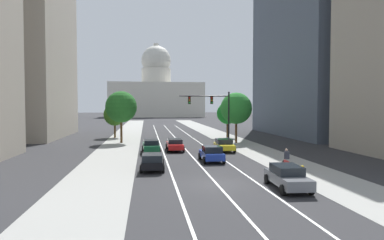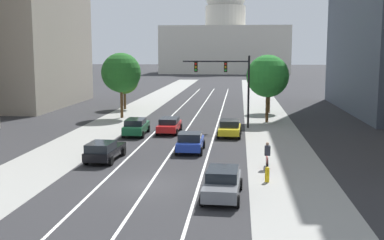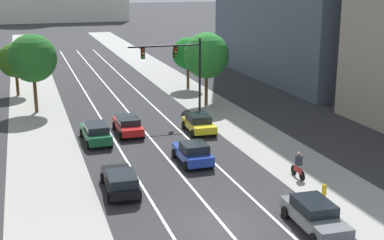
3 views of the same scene
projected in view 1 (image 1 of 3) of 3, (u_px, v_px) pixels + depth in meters
ground_plane at (172, 135)px, 63.10m from camera, size 400.00×400.00×0.00m
sidewalk_left at (125, 138)px, 57.09m from camera, size 5.09×130.00×0.01m
sidewalk_right at (222, 137)px, 59.20m from camera, size 5.09×130.00×0.01m
lane_stripe_left at (160, 144)px, 47.88m from camera, size 0.16×90.00×0.01m
lane_stripe_center at (181, 144)px, 48.24m from camera, size 0.16×90.00×0.01m
lane_stripe_right at (200, 143)px, 48.60m from camera, size 0.16×90.00×0.01m
office_tower_far_right at (317, 36)px, 61.78m from camera, size 14.71×29.79×35.21m
capitol_building at (156, 93)px, 161.52m from camera, size 42.05×22.54×33.77m
car_red at (175, 144)px, 40.74m from camera, size 1.97×4.60×1.38m
car_black at (152, 161)px, 28.55m from camera, size 2.06×4.62×1.42m
car_blue at (212, 154)px, 32.82m from camera, size 2.01×4.03×1.50m
car_green at (151, 146)px, 38.82m from camera, size 2.05×4.82×1.51m
car_gray at (287, 177)px, 22.17m from camera, size 2.11×4.66×1.48m
car_yellow at (224, 145)px, 40.16m from camera, size 2.12×4.05×1.43m
traffic_signal_mast at (214, 108)px, 44.72m from camera, size 6.52×0.39×7.04m
fire_hydrant at (302, 171)px, 25.60m from camera, size 0.26×0.35×0.91m
cyclist at (287, 159)px, 28.92m from camera, size 0.36×1.70×1.72m
street_tree_near_right at (236, 108)px, 49.27m from camera, size 4.45×4.45×7.12m
street_tree_far_right at (227, 113)px, 57.41m from camera, size 3.54×3.54×5.76m
street_tree_mid_left at (121, 107)px, 49.08m from camera, size 4.42×4.42×7.30m
street_tree_near_left at (115, 115)px, 57.05m from camera, size 3.62×3.62×5.60m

